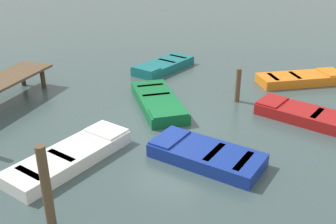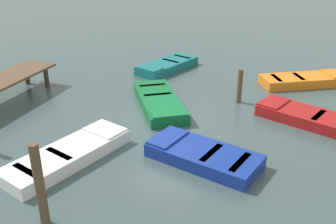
# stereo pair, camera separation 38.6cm
# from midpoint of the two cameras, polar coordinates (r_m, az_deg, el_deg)

# --- Properties ---
(ground_plane) EXTENTS (80.00, 80.00, 0.00)m
(ground_plane) POSITION_cam_midpoint_polar(r_m,az_deg,el_deg) (13.98, -0.79, -1.31)
(ground_plane) COLOR #384C4C
(dock_segment) EXTENTS (4.99, 1.66, 0.95)m
(dock_segment) POSITION_cam_midpoint_polar(r_m,az_deg,el_deg) (16.59, -24.17, 3.82)
(dock_segment) COLOR brown
(dock_segment) RESTS_ON ground_plane
(rowboat_white) EXTENTS (4.17, 2.30, 0.46)m
(rowboat_white) POSITION_cam_midpoint_polar(r_m,az_deg,el_deg) (11.82, -15.04, -6.25)
(rowboat_white) COLOR silver
(rowboat_white) RESTS_ON ground_plane
(rowboat_green) EXTENTS (3.96, 3.41, 0.46)m
(rowboat_green) POSITION_cam_midpoint_polar(r_m,az_deg,el_deg) (15.04, -2.17, 1.52)
(rowboat_green) COLOR #0F602D
(rowboat_green) RESTS_ON ground_plane
(rowboat_red) EXTENTS (2.38, 3.89, 0.46)m
(rowboat_red) POSITION_cam_midpoint_polar(r_m,az_deg,el_deg) (14.71, 19.20, -0.47)
(rowboat_red) COLOR maroon
(rowboat_red) RESTS_ON ground_plane
(rowboat_orange) EXTENTS (3.11, 3.94, 0.46)m
(rowboat_orange) POSITION_cam_midpoint_polar(r_m,az_deg,el_deg) (18.47, 18.43, 4.70)
(rowboat_orange) COLOR orange
(rowboat_orange) RESTS_ON ground_plane
(rowboat_teal) EXTENTS (3.66, 2.27, 0.46)m
(rowboat_teal) POSITION_cam_midpoint_polar(r_m,az_deg,el_deg) (19.33, -1.26, 6.84)
(rowboat_teal) COLOR #14666B
(rowboat_teal) RESTS_ON ground_plane
(rowboat_blue) EXTENTS (2.15, 3.53, 0.46)m
(rowboat_blue) POSITION_cam_midpoint_polar(r_m,az_deg,el_deg) (11.52, 4.59, -6.26)
(rowboat_blue) COLOR navy
(rowboat_blue) RESTS_ON ground_plane
(mooring_piling_mid_left) EXTENTS (0.22, 0.22, 2.11)m
(mooring_piling_mid_left) POSITION_cam_midpoint_polar(r_m,az_deg,el_deg) (9.11, -18.66, -10.59)
(mooring_piling_mid_left) COLOR brown
(mooring_piling_mid_left) RESTS_ON ground_plane
(mooring_piling_near_left) EXTENTS (0.20, 0.20, 1.38)m
(mooring_piling_near_left) POSITION_cam_midpoint_polar(r_m,az_deg,el_deg) (15.58, 9.56, 3.88)
(mooring_piling_near_left) COLOR brown
(mooring_piling_near_left) RESTS_ON ground_plane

